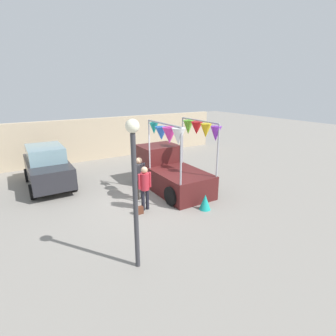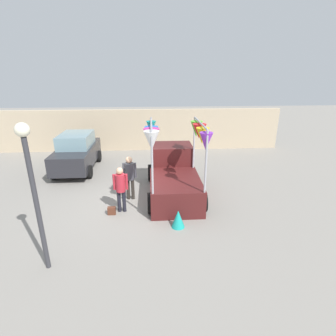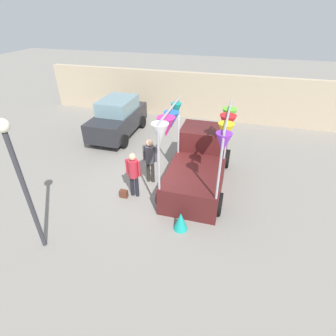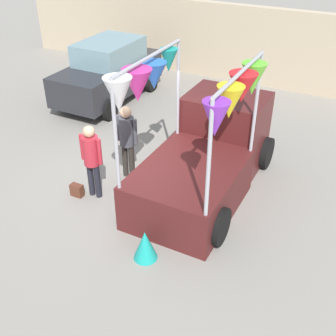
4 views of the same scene
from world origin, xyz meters
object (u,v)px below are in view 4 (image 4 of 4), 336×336
at_px(parked_car, 109,71).
at_px(person_customer, 91,155).
at_px(vendor_truck, 208,149).
at_px(folded_kite_bundle_teal, 145,245).
at_px(person_vendor, 127,135).
at_px(handbag, 77,190).

relative_size(parked_car, person_customer, 2.35).
height_order(vendor_truck, folded_kite_bundle_teal, vendor_truck).
relative_size(parked_car, person_vendor, 2.24).
relative_size(person_customer, folded_kite_bundle_teal, 2.84).
distance_m(person_customer, folded_kite_bundle_teal, 2.38).
distance_m(parked_car, person_vendor, 4.68).
bearing_deg(folded_kite_bundle_teal, parked_car, 128.83).
relative_size(vendor_truck, person_vendor, 2.29).
relative_size(vendor_truck, person_customer, 2.40).
distance_m(vendor_truck, person_customer, 2.51).
xyz_separation_m(person_vendor, folded_kite_bundle_teal, (1.69, -2.16, -0.79)).
xyz_separation_m(person_vendor, handbag, (-0.60, -1.19, -0.95)).
distance_m(parked_car, folded_kite_bundle_teal, 7.44).
relative_size(person_customer, person_vendor, 0.95).
bearing_deg(person_vendor, person_customer, -104.44).
height_order(vendor_truck, person_customer, vendor_truck).
xyz_separation_m(parked_car, folded_kite_bundle_teal, (4.65, -5.78, -0.64)).
distance_m(person_vendor, handbag, 1.64).
relative_size(handbag, folded_kite_bundle_teal, 0.47).
bearing_deg(person_vendor, parked_car, 129.30).
bearing_deg(person_vendor, vendor_truck, 16.45).
relative_size(person_customer, handbag, 6.08).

